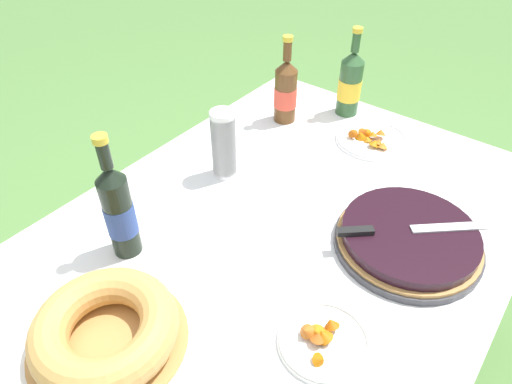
{
  "coord_description": "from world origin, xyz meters",
  "views": [
    {
      "loc": [
        -0.71,
        -0.47,
        1.53
      ],
      "look_at": [
        0.03,
        0.1,
        0.75
      ],
      "focal_mm": 32.0,
      "sensor_mm": 36.0,
      "label": 1
    }
  ],
  "objects_px": {
    "serving_knife": "(400,229)",
    "snack_plate_left": "(323,340)",
    "cider_bottle_amber": "(286,91)",
    "berry_tart": "(408,239)",
    "cup_stack": "(224,144)",
    "cider_bottle_green": "(350,83)",
    "juice_bottle_red": "(119,211)",
    "bundt_cake": "(105,330)",
    "snack_plate_near": "(372,139)"
  },
  "relations": [
    {
      "from": "cup_stack",
      "to": "cider_bottle_green",
      "type": "relative_size",
      "value": 0.69
    },
    {
      "from": "cup_stack",
      "to": "snack_plate_left",
      "type": "xyz_separation_m",
      "value": [
        -0.31,
        -0.53,
        -0.09
      ]
    },
    {
      "from": "bundt_cake",
      "to": "cider_bottle_green",
      "type": "xyz_separation_m",
      "value": [
        1.13,
        0.08,
        0.07
      ]
    },
    {
      "from": "cider_bottle_green",
      "to": "cider_bottle_amber",
      "type": "relative_size",
      "value": 1.03
    },
    {
      "from": "bundt_cake",
      "to": "cider_bottle_amber",
      "type": "distance_m",
      "value": 0.98
    },
    {
      "from": "berry_tart",
      "to": "cider_bottle_green",
      "type": "height_order",
      "value": "cider_bottle_green"
    },
    {
      "from": "cup_stack",
      "to": "berry_tart",
      "type": "bearing_deg",
      "value": -84.54
    },
    {
      "from": "juice_bottle_red",
      "to": "berry_tart",
      "type": "bearing_deg",
      "value": -51.4
    },
    {
      "from": "cider_bottle_amber",
      "to": "juice_bottle_red",
      "type": "distance_m",
      "value": 0.76
    },
    {
      "from": "cup_stack",
      "to": "juice_bottle_red",
      "type": "distance_m",
      "value": 0.38
    },
    {
      "from": "bundt_cake",
      "to": "juice_bottle_red",
      "type": "bearing_deg",
      "value": 41.4
    },
    {
      "from": "cider_bottle_green",
      "to": "juice_bottle_red",
      "type": "distance_m",
      "value": 0.94
    },
    {
      "from": "cider_bottle_green",
      "to": "bundt_cake",
      "type": "bearing_deg",
      "value": -176.19
    },
    {
      "from": "berry_tart",
      "to": "juice_bottle_red",
      "type": "relative_size",
      "value": 1.09
    },
    {
      "from": "cider_bottle_amber",
      "to": "snack_plate_left",
      "type": "bearing_deg",
      "value": -139.72
    },
    {
      "from": "cup_stack",
      "to": "cider_bottle_green",
      "type": "distance_m",
      "value": 0.56
    },
    {
      "from": "berry_tart",
      "to": "snack_plate_left",
      "type": "xyz_separation_m",
      "value": [
        -0.36,
        0.02,
        -0.02
      ]
    },
    {
      "from": "cup_stack",
      "to": "cider_bottle_green",
      "type": "xyz_separation_m",
      "value": [
        0.55,
        -0.11,
        0.01
      ]
    },
    {
      "from": "cider_bottle_green",
      "to": "snack_plate_left",
      "type": "distance_m",
      "value": 0.96
    },
    {
      "from": "berry_tart",
      "to": "cider_bottle_green",
      "type": "bearing_deg",
      "value": 42.3
    },
    {
      "from": "juice_bottle_red",
      "to": "snack_plate_left",
      "type": "bearing_deg",
      "value": -82.01
    },
    {
      "from": "cider_bottle_green",
      "to": "cider_bottle_amber",
      "type": "height_order",
      "value": "cider_bottle_green"
    },
    {
      "from": "serving_knife",
      "to": "snack_plate_left",
      "type": "bearing_deg",
      "value": -132.49
    },
    {
      "from": "cider_bottle_green",
      "to": "cider_bottle_amber",
      "type": "xyz_separation_m",
      "value": [
        -0.18,
        0.15,
        -0.0
      ]
    },
    {
      "from": "berry_tart",
      "to": "juice_bottle_red",
      "type": "xyz_separation_m",
      "value": [
        -0.44,
        0.55,
        0.1
      ]
    },
    {
      "from": "cup_stack",
      "to": "juice_bottle_red",
      "type": "xyz_separation_m",
      "value": [
        -0.38,
        -0.01,
        0.02
      ]
    },
    {
      "from": "berry_tart",
      "to": "snack_plate_left",
      "type": "relative_size",
      "value": 1.89
    },
    {
      "from": "serving_knife",
      "to": "cup_stack",
      "type": "relative_size",
      "value": 1.37
    },
    {
      "from": "berry_tart",
      "to": "serving_knife",
      "type": "bearing_deg",
      "value": 132.21
    },
    {
      "from": "cup_stack",
      "to": "bundt_cake",
      "type": "bearing_deg",
      "value": -162.46
    },
    {
      "from": "berry_tart",
      "to": "cup_stack",
      "type": "xyz_separation_m",
      "value": [
        -0.05,
        0.56,
        0.08
      ]
    },
    {
      "from": "cup_stack",
      "to": "cider_bottle_amber",
      "type": "relative_size",
      "value": 0.71
    },
    {
      "from": "snack_plate_near",
      "to": "snack_plate_left",
      "type": "height_order",
      "value": "snack_plate_near"
    },
    {
      "from": "cup_stack",
      "to": "cider_bottle_green",
      "type": "bearing_deg",
      "value": -11.14
    },
    {
      "from": "serving_knife",
      "to": "bundt_cake",
      "type": "relative_size",
      "value": 0.9
    },
    {
      "from": "berry_tart",
      "to": "cider_bottle_amber",
      "type": "bearing_deg",
      "value": 62.18
    },
    {
      "from": "cup_stack",
      "to": "snack_plate_near",
      "type": "bearing_deg",
      "value": -32.13
    },
    {
      "from": "cider_bottle_amber",
      "to": "berry_tart",
      "type": "bearing_deg",
      "value": -117.82
    },
    {
      "from": "cider_bottle_amber",
      "to": "juice_bottle_red",
      "type": "height_order",
      "value": "juice_bottle_red"
    },
    {
      "from": "serving_knife",
      "to": "cider_bottle_amber",
      "type": "xyz_separation_m",
      "value": [
        0.34,
        0.58,
        0.05
      ]
    },
    {
      "from": "snack_plate_left",
      "to": "serving_knife",
      "type": "bearing_deg",
      "value": -0.28
    },
    {
      "from": "snack_plate_left",
      "to": "berry_tart",
      "type": "bearing_deg",
      "value": -3.68
    },
    {
      "from": "bundt_cake",
      "to": "serving_knife",
      "type": "bearing_deg",
      "value": -29.98
    },
    {
      "from": "bundt_cake",
      "to": "cup_stack",
      "type": "relative_size",
      "value": 1.53
    },
    {
      "from": "bundt_cake",
      "to": "snack_plate_near",
      "type": "height_order",
      "value": "bundt_cake"
    },
    {
      "from": "berry_tart",
      "to": "bundt_cake",
      "type": "relative_size",
      "value": 1.12
    },
    {
      "from": "serving_knife",
      "to": "snack_plate_near",
      "type": "height_order",
      "value": "serving_knife"
    },
    {
      "from": "snack_plate_near",
      "to": "cider_bottle_amber",
      "type": "bearing_deg",
      "value": 100.83
    },
    {
      "from": "juice_bottle_red",
      "to": "snack_plate_left",
      "type": "distance_m",
      "value": 0.54
    },
    {
      "from": "berry_tart",
      "to": "snack_plate_left",
      "type": "height_order",
      "value": "berry_tart"
    }
  ]
}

